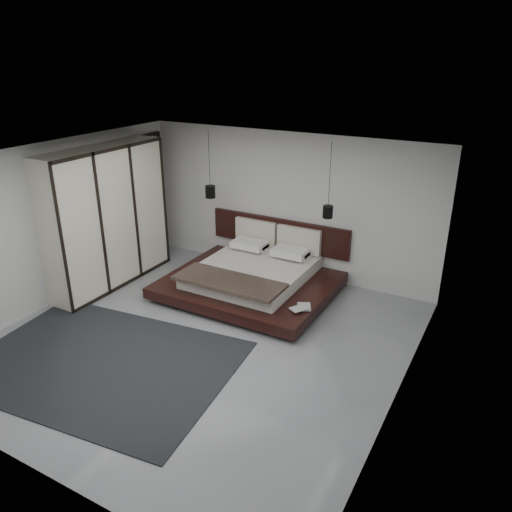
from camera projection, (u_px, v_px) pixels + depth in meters
The scene contains 14 objects.
floor at pixel (201, 340), 7.76m from camera, with size 6.00×6.00×0.00m, color gray.
ceiling at pixel (192, 161), 6.68m from camera, with size 6.00×6.00×0.00m, color white.
wall_back at pixel (287, 205), 9.65m from camera, with size 6.00×6.00×0.00m, color silver.
wall_front at pixel (17, 362), 4.80m from camera, with size 6.00×6.00×0.00m, color silver.
wall_left at pixel (53, 225), 8.56m from camera, with size 6.00×6.00×0.00m, color silver.
wall_right at pixel (406, 305), 5.88m from camera, with size 6.00×6.00×0.00m, color silver.
lattice_screen at pixel (150, 197), 10.56m from camera, with size 0.05×0.90×2.60m, color black.
bed at pixel (253, 276), 9.24m from camera, with size 2.96×2.46×1.11m.
book_lower at pixel (297, 307), 8.15m from camera, with size 0.22×0.29×0.03m, color #99724C.
book_upper at pixel (295, 306), 8.13m from camera, with size 0.20×0.27×0.02m, color #99724C.
pendant_left at pixel (210, 192), 9.66m from camera, with size 0.20×0.20×1.29m.
pendant_right at pixel (328, 212), 8.59m from camera, with size 0.18×0.18×1.31m.
wardrobe at pixel (107, 217), 9.22m from camera, with size 0.63×2.67×2.62m.
rug at pixel (102, 362), 7.20m from camera, with size 3.74×2.67×0.02m, color black.
Camera 1 is at (3.97, -5.42, 4.19)m, focal length 35.00 mm.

